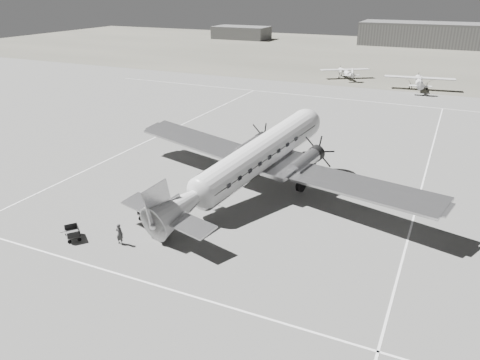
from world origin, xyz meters
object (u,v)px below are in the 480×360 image
shed_secondary (241,33)px  light_plane_right (419,83)px  hangar_main (435,35)px  ground_crew (120,234)px  ramp_agent (166,204)px  baggage_cart_far (73,233)px  dc3_airliner (250,163)px  passenger (192,192)px  baggage_cart_near (150,214)px  light_plane_left (346,73)px

shed_secondary → light_plane_right: shed_secondary is taller
hangar_main → ground_crew: size_ratio=27.37×
light_plane_right → ground_crew: (-13.44, -63.26, -0.44)m
ground_crew → ramp_agent: size_ratio=0.95×
light_plane_right → baggage_cart_far: (-16.94, -64.10, -0.78)m
dc3_airliner → ramp_agent: 7.78m
ramp_agent → passenger: (0.78, 2.71, 0.08)m
baggage_cart_near → baggage_cart_far: baggage_cart_near is taller
hangar_main → baggage_cart_near: hangar_main is taller
hangar_main → dc3_airliner: (-6.15, -119.79, -0.34)m
dc3_airliner → light_plane_left: bearing=111.3°
shed_secondary → ramp_agent: 130.33m
light_plane_right → baggage_cart_near: 61.00m
light_plane_right → baggage_cart_near: light_plane_right is taller
shed_secondary → dc3_airliner: bearing=-64.9°
light_plane_left → dc3_airliner: bearing=-117.1°
shed_secondary → ramp_agent: (49.23, -120.67, -1.19)m
baggage_cart_near → ramp_agent: bearing=82.9°
ground_crew → passenger: passenger is taller
hangar_main → ground_crew: bearing=-94.8°
light_plane_left → ramp_agent: (0.68, -63.30, -0.19)m
dc3_airliner → baggage_cart_far: dc3_airliner is taller
hangar_main → dc3_airliner: bearing=-92.9°
hangar_main → passenger: bearing=-94.6°
light_plane_left → ramp_agent: 63.31m
baggage_cart_near → ground_crew: bearing=-78.9°
light_plane_right → baggage_cart_far: bearing=-112.5°
light_plane_left → light_plane_right: light_plane_right is taller
ground_crew → passenger: (1.06, 7.98, 0.12)m
light_plane_left → baggage_cart_far: light_plane_left is taller
baggage_cart_far → ground_crew: (3.50, 0.84, 0.34)m
light_plane_left → baggage_cart_far: bearing=-124.9°
baggage_cart_far → baggage_cart_near: bearing=92.2°
baggage_cart_far → passenger: 9.94m
hangar_main → ramp_agent: 126.15m
hangar_main → baggage_cart_far: (-14.55, -131.78, -2.88)m
shed_secondary → baggage_cart_far: shed_secondary is taller
ground_crew → passenger: size_ratio=0.86×
hangar_main → dc3_airliner: 119.95m
shed_secondary → hangar_main: bearing=4.8°
light_plane_right → baggage_cart_near: bearing=-110.6°
light_plane_left → passenger: (1.46, -60.60, -0.10)m
hangar_main → dc3_airliner: size_ratio=1.35×
light_plane_right → ground_crew: 64.67m
baggage_cart_near → light_plane_right: bearing=86.0°
baggage_cart_near → baggage_cart_far: size_ratio=1.20×
ramp_agent → light_plane_left: bearing=24.5°
dc3_airliner → light_plane_right: dc3_airliner is taller
hangar_main → baggage_cart_near: 127.67m
baggage_cart_far → dc3_airliner: bearing=93.1°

